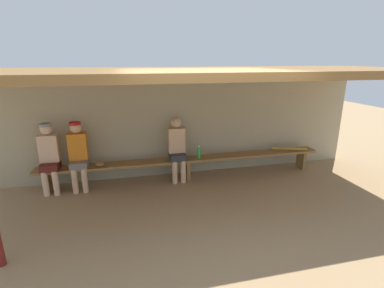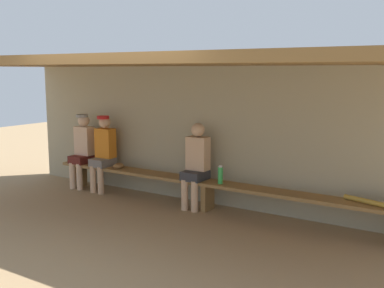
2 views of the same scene
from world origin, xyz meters
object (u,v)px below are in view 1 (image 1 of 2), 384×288
Objects in this scene: baseball_glove_worn at (100,164)px; baseball_bat at (289,149)px; bench at (187,161)px; player_leftmost at (49,155)px; water_bottle_blue at (199,152)px; player_near_post at (78,153)px; player_shirtless_tan at (177,147)px.

baseball_bat is at bearing -105.43° from baseball_glove_worn.
player_leftmost is at bearing 179.92° from bench.
water_bottle_blue is 2.01m from baseball_glove_worn.
bench is 2.41m from baseball_bat.
baseball_glove_worn is (0.38, -0.03, -0.24)m from player_near_post.
player_near_post is (0.52, 0.00, 0.00)m from player_leftmost.
player_near_post is 2.39m from water_bottle_blue.
player_near_post is 0.45m from baseball_glove_worn.
water_bottle_blue is 1.14× the size of baseball_glove_worn.
bench is at bearing -0.08° from player_leftmost.
baseball_glove_worn is (0.89, -0.03, -0.24)m from player_leftmost.
bench is at bearing -162.88° from baseball_bat.
player_shirtless_tan is (2.45, -0.00, -0.02)m from player_leftmost.
player_leftmost is 0.52m from player_near_post.
baseball_bat is at bearing -0.07° from player_shirtless_tan.
baseball_bat is at bearing -0.04° from player_near_post.
player_near_post reaches higher than bench.
bench is 2.69m from player_leftmost.
player_shirtless_tan is (-0.22, 0.00, 0.34)m from bench.
baseball_glove_worn is at bearing -2.00° from player_leftmost.
baseball_bat is (2.16, 0.04, -0.10)m from water_bottle_blue.
player_shirtless_tan is 5.56× the size of baseball_glove_worn.
baseball_bat reaches higher than bench.
baseball_glove_worn reaches higher than baseball_bat.
baseball_glove_worn reaches higher than bench.
player_near_post is at bearing 179.90° from bench.
player_leftmost is at bearing 180.00° from player_near_post.
water_bottle_blue is (2.91, -0.04, -0.16)m from player_leftmost.
water_bottle_blue reaches higher than baseball_glove_worn.
bench is 4.46× the size of player_leftmost.
player_shirtless_tan is at bearing -0.01° from player_near_post.
player_leftmost reaches higher than bench.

